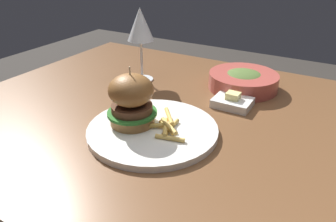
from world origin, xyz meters
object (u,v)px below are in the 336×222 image
Objects in this scene: butter_dish at (232,102)px; soup_bowl at (245,81)px; wine_glass at (140,26)px; main_plate at (153,130)px; burger_sandwich at (131,100)px.

butter_dish is 0.49× the size of soup_bowl.
soup_bowl is (-0.01, 0.12, 0.01)m from butter_dish.
soup_bowl is (0.28, 0.09, -0.13)m from wine_glass.
soup_bowl is at bearing 74.43° from main_plate.
main_plate is 0.34m from wine_glass.
burger_sandwich is 0.36m from soup_bowl.
soup_bowl reaches higher than main_plate.
burger_sandwich is 0.27m from butter_dish.
burger_sandwich is (-0.05, -0.01, 0.06)m from main_plate.
wine_glass is 1.11× the size of soup_bowl.
soup_bowl reaches higher than butter_dish.
wine_glass is 0.32m from soup_bowl.
soup_bowl is (0.14, 0.33, -0.04)m from burger_sandwich.
butter_dish is at bearing 55.27° from burger_sandwich.
soup_bowl is at bearing 17.00° from wine_glass.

